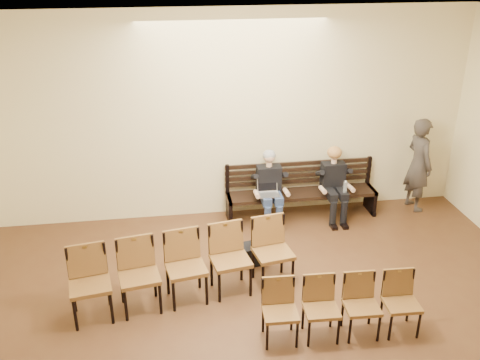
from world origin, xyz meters
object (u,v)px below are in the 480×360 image
object	(u,v)px
bench	(301,204)
seated_man	(270,189)
passerby	(420,158)
laptop	(269,195)
water_bottle	(345,193)
chair_row_back	(342,309)
bag	(254,254)
seated_woman	(334,187)
chair_row_front	(186,269)

from	to	relation	value
bench	seated_man	world-z (taller)	seated_man
passerby	laptop	bearing A→B (deg)	86.79
passerby	water_bottle	bearing A→B (deg)	94.85
bench	chair_row_back	world-z (taller)	chair_row_back
passerby	chair_row_back	xyz separation A→B (m)	(-2.39, -3.09, -0.57)
water_bottle	bag	distance (m)	2.02
seated_woman	chair_row_front	distance (m)	3.29
passerby	chair_row_front	distance (m)	4.71
laptop	chair_row_front	distance (m)	2.33
bag	passerby	distance (m)	3.52
seated_man	bag	size ratio (longest dim) A/B	2.95
laptop	passerby	size ratio (longest dim) A/B	0.18
bag	chair_row_back	world-z (taller)	chair_row_back
bag	passerby	size ratio (longest dim) A/B	0.21
seated_woman	water_bottle	world-z (taller)	seated_woman
seated_man	chair_row_back	xyz separation A→B (m)	(0.28, -2.97, -0.21)
water_bottle	chair_row_front	bearing A→B (deg)	-147.69
seated_woman	bag	bearing A→B (deg)	-142.63
chair_row_front	laptop	bearing A→B (deg)	41.39
bench	seated_woman	size ratio (longest dim) A/B	2.28
laptop	passerby	bearing A→B (deg)	3.47
water_bottle	bench	bearing A→B (deg)	150.79
laptop	passerby	world-z (taller)	passerby
seated_man	passerby	distance (m)	2.70
bag	seated_man	bearing A→B (deg)	68.36
chair_row_front	chair_row_back	bearing A→B (deg)	-38.52
bench	chair_row_front	xyz separation A→B (m)	(-2.10, -2.09, 0.26)
bag	bench	bearing A→B (deg)	51.42
chair_row_back	chair_row_front	bearing A→B (deg)	153.27
bench	laptop	world-z (taller)	laptop
seated_man	seated_woman	xyz separation A→B (m)	(1.12, 0.00, -0.03)
chair_row_back	seated_man	bearing A→B (deg)	97.55
seated_man	bag	distance (m)	1.39
seated_man	chair_row_back	bearing A→B (deg)	-84.69
chair_row_front	chair_row_back	world-z (taller)	chair_row_front
bench	chair_row_front	bearing A→B (deg)	-135.14
bench	bag	world-z (taller)	bench
seated_woman	chair_row_front	world-z (taller)	seated_woman
bench	bag	distance (m)	1.72
water_bottle	chair_row_front	size ratio (longest dim) A/B	0.07
chair_row_front	chair_row_back	distance (m)	2.05
seated_woman	water_bottle	size ratio (longest dim) A/B	5.39
bag	chair_row_back	distance (m)	1.92
bench	passerby	world-z (taller)	passerby
laptop	chair_row_back	distance (m)	2.83
bench	passerby	distance (m)	2.21
seated_man	seated_woman	world-z (taller)	seated_man
seated_man	water_bottle	bearing A→B (deg)	-10.98
laptop	chair_row_back	xyz separation A→B (m)	(0.33, -2.80, -0.18)
bench	chair_row_back	distance (m)	3.11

